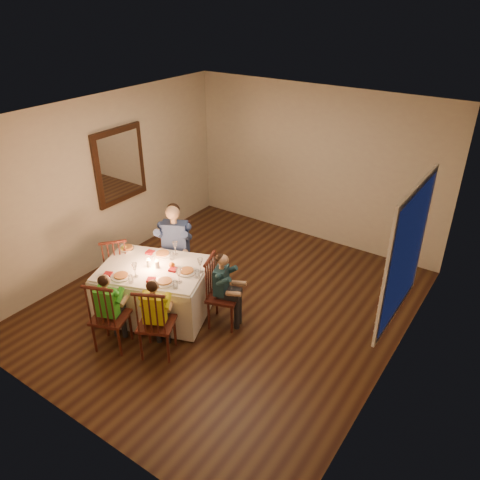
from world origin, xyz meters
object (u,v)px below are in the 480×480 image
Objects in this scene: child_green at (115,345)px; child_yellow at (160,352)px; chair_extra at (122,305)px; chair_adult at (178,284)px; chair_near_left at (115,345)px; serving_bowl at (128,249)px; adult at (178,284)px; dining_table at (154,281)px; child_teal at (224,323)px; chair_near_right at (160,352)px; chair_end at (224,323)px.

child_green is 0.99× the size of child_yellow.
chair_adult is at bearing 20.21° from chair_extra.
serving_bowl is at bearing -77.55° from chair_near_left.
adult is at bearing 0.00° from chair_adult.
serving_bowl is (-0.58, 0.11, 0.23)m from dining_table.
child_teal is (0.86, 1.12, 0.00)m from child_green.
child_green is at bearing 180.00° from chair_near_left.
child_green reaches higher than chair_near_left.
chair_adult is 0.76× the size of adult.
child_green is at bearing -4.69° from child_yellow.
serving_bowl is (-0.36, -0.56, 0.74)m from adult.
child_yellow is at bearing 180.00° from chair_near_right.
serving_bowl reaches higher than chair_near_right.
adult is at bearing 53.94° from chair_end.
dining_table is at bearing -97.99° from adult.
chair_near_right is 0.94× the size of child_teal.
adult is (-1.11, 0.35, 0.00)m from chair_end.
child_green is (-0.54, -0.22, 0.00)m from chair_near_right.
child_green is at bearing -4.69° from chair_near_right.
child_teal is at bearing -43.85° from chair_adult.
adult is 1.00m from serving_bowl.
chair_adult is at bearing 57.64° from serving_bowl.
chair_near_right is 5.06× the size of serving_bowl.
serving_bowl is (-1.15, 0.69, 0.74)m from chair_near_right.
chair_end is (1.11, -0.35, 0.00)m from chair_adult.
chair_adult is 0.94× the size of child_teal.
chair_near_left is at bearing -4.69° from child_yellow.
child_teal is at bearing -171.85° from chair_end.
chair_adult is 1.49m from chair_near_left.
dining_table reaches higher than chair_extra.
adult is at bearing -101.75° from chair_near_left.
child_yellow is 1.53m from serving_bowl.
chair_near_left is 1.41m from chair_end.
chair_adult is 1.00m from serving_bowl.
chair_end is 0.76× the size of adult.
child_yellow is at bearing -65.57° from dining_table.
chair_adult is at bearing -101.75° from child_green.
chair_end is at bearing -43.85° from chair_adult.
chair_near_left is at bearing -56.16° from serving_bowl.
serving_bowl is at bearing -57.46° from chair_near_right.
adult reaches higher than chair_extra.
adult is at bearing -101.75° from child_green.
chair_extra is (-0.52, -0.17, -0.51)m from dining_table.
adult is 1.23× the size of child_teal.
serving_bowl reaches higher than child_teal.
chair_near_right is at bearing 142.12° from chair_end.
adult is at bearing 53.94° from child_teal.
child_teal reaches higher than chair_near_left.
dining_table is 1.28× the size of adult.
chair_near_right is at bearing -179.43° from child_green.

